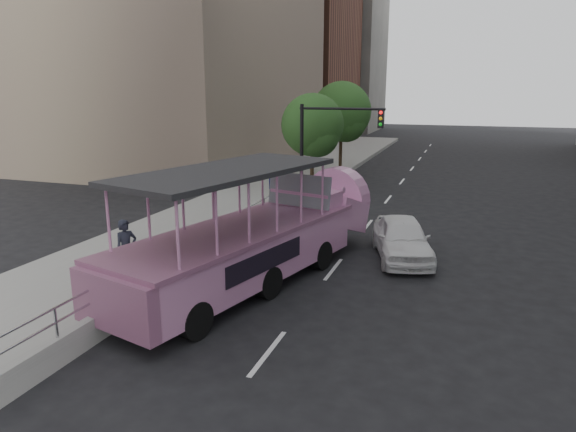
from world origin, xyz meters
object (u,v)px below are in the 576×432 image
traffic_signal (325,140)px  street_tree_far (343,114)px  duck_boat (261,236)px  parking_sign (273,190)px  street_tree_near (314,128)px  car (402,238)px  pedestrian_near (127,250)px

traffic_signal → street_tree_far: 9.57m
duck_boat → parking_sign: 6.07m
street_tree_near → traffic_signal: bearing=-65.0°
traffic_signal → parking_sign: bearing=-104.8°
car → street_tree_near: size_ratio=0.77×
duck_boat → pedestrian_near: (-3.45, -2.23, -0.15)m
car → street_tree_far: bearing=94.5°
pedestrian_near → street_tree_far: size_ratio=0.29×
duck_boat → car: bearing=40.5°
car → street_tree_near: bearing=105.8°
parking_sign → duck_boat: bearing=-72.7°
pedestrian_near → parking_sign: 8.20m
traffic_signal → street_tree_far: (-1.40, 9.43, 0.81)m
duck_boat → street_tree_near: (-2.29, 13.40, 2.44)m
car → pedestrian_near: (-7.45, -5.66, 0.48)m
duck_boat → traffic_signal: traffic_signal is taller
parking_sign → traffic_signal: 4.69m
pedestrian_near → street_tree_near: bearing=21.6°
duck_boat → street_tree_near: bearing=99.7°
traffic_signal → street_tree_near: bearing=115.0°
car → street_tree_far: 17.46m
pedestrian_near → street_tree_far: (1.36, 21.63, 3.08)m
duck_boat → traffic_signal: bearing=94.0°
traffic_signal → street_tree_near: 3.80m
pedestrian_near → parking_sign: (1.64, 8.02, 0.45)m
traffic_signal → car: bearing=-54.3°
car → parking_sign: size_ratio=1.65×
pedestrian_near → car: bearing=-27.0°
car → duck_boat: bearing=-155.9°
traffic_signal → street_tree_near: street_tree_near is taller
car → street_tree_far: (-6.10, 15.97, 3.56)m
car → street_tree_far: street_tree_far is taller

